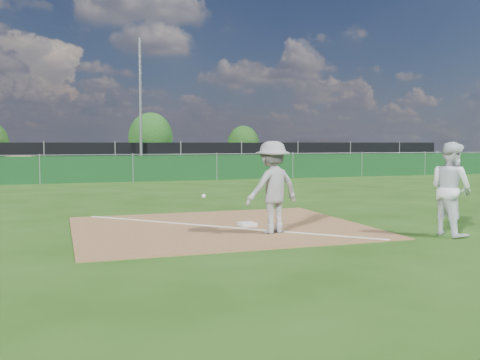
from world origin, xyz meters
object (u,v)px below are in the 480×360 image
at_px(light_pole, 140,106).
at_px(car_left, 33,159).
at_px(runner, 451,189).
at_px(car_right, 202,159).
at_px(first_base, 247,224).
at_px(car_mid, 117,158).
at_px(tree_mid, 151,138).
at_px(tree_right, 243,144).
at_px(play_at_first, 273,187).

distance_m(light_pole, car_left, 8.88).
relative_size(runner, car_left, 0.43).
bearing_deg(car_right, first_base, -172.23).
height_order(car_left, car_mid, car_mid).
bearing_deg(car_right, tree_mid, 39.58).
relative_size(car_right, tree_right, 1.36).
xyz_separation_m(car_left, tree_mid, (8.70, 5.64, 1.45)).
bearing_deg(first_base, car_right, 77.34).
bearing_deg(tree_mid, light_pole, -102.21).
distance_m(play_at_first, car_mid, 26.92).
relative_size(first_base, runner, 0.19).
xyz_separation_m(car_left, tree_right, (16.76, 6.01, 0.95)).
distance_m(light_pole, car_mid, 5.36).
bearing_deg(car_mid, car_left, 102.60).
bearing_deg(car_mid, car_right, -68.51).
distance_m(first_base, car_right, 26.23).
bearing_deg(runner, tree_right, -17.05).
distance_m(car_left, tree_mid, 10.47).
bearing_deg(play_at_first, tree_mid, 84.71).
distance_m(car_left, car_right, 11.25).
bearing_deg(car_right, tree_right, -16.49).
height_order(first_base, tree_right, tree_right).
height_order(first_base, car_right, car_right).
bearing_deg(tree_mid, first_base, -95.75).
bearing_deg(light_pole, car_mid, 103.98).
xyz_separation_m(light_pole, car_right, (4.83, 3.84, -3.35)).
bearing_deg(first_base, car_mid, 90.25).
bearing_deg(play_at_first, light_pole, 88.10).
height_order(car_left, tree_right, tree_right).
bearing_deg(car_mid, runner, -148.35).
distance_m(play_at_first, tree_right, 35.85).
bearing_deg(play_at_first, car_right, 78.15).
bearing_deg(car_right, car_left, 103.04).
bearing_deg(tree_right, tree_mid, -177.38).
xyz_separation_m(light_pole, first_base, (-0.92, -21.74, -3.94)).
xyz_separation_m(car_mid, tree_right, (11.47, 7.14, 0.89)).
xyz_separation_m(first_base, play_at_first, (0.17, -1.01, 0.87)).
xyz_separation_m(first_base, car_mid, (-0.11, 25.91, 0.73)).
bearing_deg(car_left, runner, -162.41).
distance_m(light_pole, tree_right, 15.55).
bearing_deg(light_pole, car_right, 38.53).
relative_size(car_right, tree_mid, 1.04).
distance_m(runner, car_left, 30.58).
distance_m(first_base, runner, 4.14).
bearing_deg(tree_mid, tree_right, 2.62).
bearing_deg(car_left, play_at_first, -167.81).
bearing_deg(tree_right, first_base, -108.96).
bearing_deg(runner, tree_mid, -4.17).
height_order(first_base, play_at_first, play_at_first).
xyz_separation_m(play_at_first, tree_mid, (3.12, 33.68, 1.26)).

